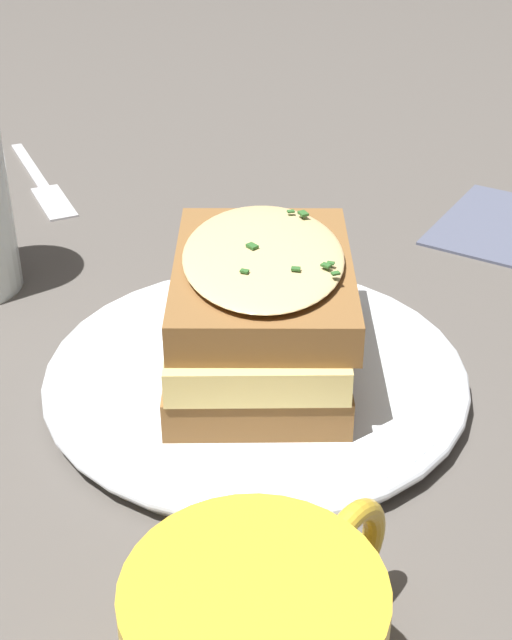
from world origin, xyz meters
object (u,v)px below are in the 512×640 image
Objects in this scene: fork at (44,187)px; napkin at (512,226)px; sandwich at (259,310)px; dinner_plate at (256,375)px.

napkin is at bearing 143.47° from fork.
fork is at bearing 91.86° from napkin.
sandwich is at bearing 150.22° from napkin.
sandwich is at bearing -24.78° from dinner_plate.
fork is at bearing 45.51° from dinner_plate.
napkin is (0.24, -0.14, -0.01)m from dinner_plate.
dinner_plate is 1.85× the size of napkin.
sandwich is at bearing 97.52° from fork.
dinner_plate is at bearing 150.26° from napkin.
sandwich is 0.28m from napkin.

